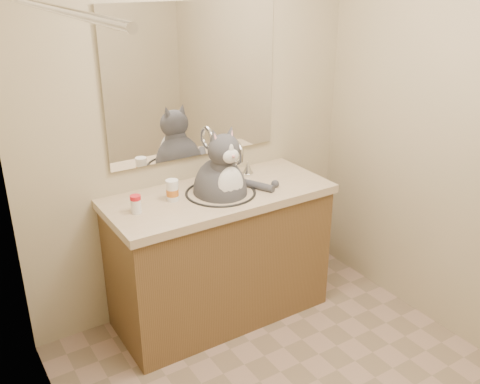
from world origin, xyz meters
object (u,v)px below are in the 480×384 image
(cat, at_px, (222,187))
(pill_bottle_redcap, at_px, (136,204))
(pill_bottle_orange, at_px, (172,191))
(grey_canister, at_px, (174,193))

(cat, relative_size, pill_bottle_redcap, 6.14)
(cat, distance_m, pill_bottle_orange, 0.29)
(grey_canister, bearing_deg, pill_bottle_orange, -135.93)
(cat, relative_size, pill_bottle_orange, 5.06)
(pill_bottle_redcap, height_order, grey_canister, pill_bottle_redcap)
(cat, bearing_deg, grey_canister, 163.10)
(pill_bottle_redcap, relative_size, pill_bottle_orange, 0.82)
(pill_bottle_orange, relative_size, grey_canister, 1.99)
(pill_bottle_orange, bearing_deg, grey_canister, 44.07)
(grey_canister, bearing_deg, cat, -16.67)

